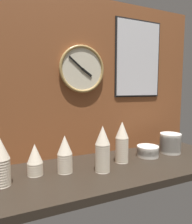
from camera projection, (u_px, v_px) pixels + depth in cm
name	position (u px, v px, depth cm)	size (l,w,h in cm)	color
ground_plane	(112.00, 169.00, 118.86)	(160.00, 56.00, 4.00)	black
wall_tiled_back	(94.00, 78.00, 136.92)	(160.00, 3.00, 105.00)	brown
cup_stack_left	(35.00, 159.00, 104.94)	(8.21, 8.21, 16.64)	beige
cup_stack_far_left	(1.00, 162.00, 92.68)	(8.21, 8.21, 22.93)	beige
cup_stack_center	(103.00, 149.00, 108.87)	(8.21, 8.21, 25.44)	beige
cup_stack_center_left	(65.00, 154.00, 108.08)	(8.21, 8.21, 20.41)	beige
cup_stack_center_right	(122.00, 142.00, 123.25)	(8.21, 8.21, 25.44)	beige
bowl_stack_far_right	(170.00, 143.00, 142.34)	(14.66, 14.66, 13.93)	beige
bowl_stack_right	(148.00, 151.00, 134.83)	(14.66, 14.66, 7.08)	beige
wall_clock	(82.00, 69.00, 129.67)	(30.74, 2.70, 30.74)	beige
menu_board	(138.00, 59.00, 147.14)	(38.67, 1.32, 55.77)	black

